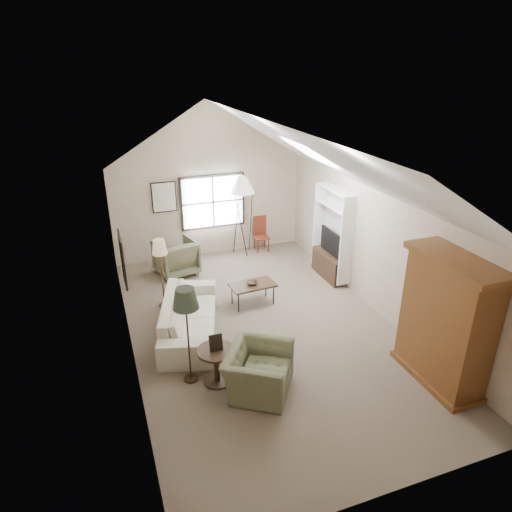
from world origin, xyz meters
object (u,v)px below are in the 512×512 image
object	(u,v)px
armchair_far	(176,257)
side_table	(217,366)
side_chair	(262,234)
armoire	(446,322)
sofa	(189,316)
coffee_table	(253,294)
armchair_near	(258,370)

from	to	relation	value
armchair_far	side_table	xyz separation A→B (m)	(-0.16, -4.30, -0.12)
armchair_far	side_chair	bearing A→B (deg)	-178.49
armoire	sofa	world-z (taller)	armoire
armchair_far	coffee_table	world-z (taller)	armchair_far
sofa	side_table	size ratio (longest dim) A/B	3.99
armchair_far	coffee_table	xyz separation A→B (m)	(1.25, -2.09, -0.19)
armchair_far	side_chair	xyz separation A→B (m)	(2.48, 0.64, 0.04)
armoire	side_chair	bearing A→B (deg)	97.62
coffee_table	side_table	xyz separation A→B (m)	(-1.41, -2.21, 0.07)
armchair_near	side_chair	distance (m)	5.72
sofa	armchair_near	world-z (taller)	sofa
armchair_far	armchair_near	bearing A→B (deg)	82.13
sofa	side_chair	size ratio (longest dim) A/B	2.63
sofa	side_table	xyz separation A→B (m)	(0.10, -1.60, -0.05)
armchair_near	armchair_far	xyz separation A→B (m)	(-0.41, 4.70, 0.07)
armoire	side_table	world-z (taller)	armoire
armchair_near	coffee_table	size ratio (longest dim) A/B	1.17
sofa	armchair_far	bearing A→B (deg)	10.63
armchair_far	side_chair	world-z (taller)	side_chair
side_table	armoire	bearing A→B (deg)	-18.64
armoire	coffee_table	size ratio (longest dim) A/B	2.32
armoire	side_chair	size ratio (longest dim) A/B	2.32
side_chair	side_table	bearing A→B (deg)	-116.26
sofa	armchair_far	distance (m)	2.71
coffee_table	side_chair	size ratio (longest dim) A/B	1.00
coffee_table	side_chair	bearing A→B (deg)	65.70
coffee_table	side_table	bearing A→B (deg)	-122.55
side_table	sofa	bearing A→B (deg)	93.58
coffee_table	side_table	world-z (taller)	side_table
armchair_far	side_table	world-z (taller)	armchair_far
armchair_far	side_chair	distance (m)	2.56
armoire	armchair_far	xyz separation A→B (m)	(-3.29, 5.46, -0.67)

